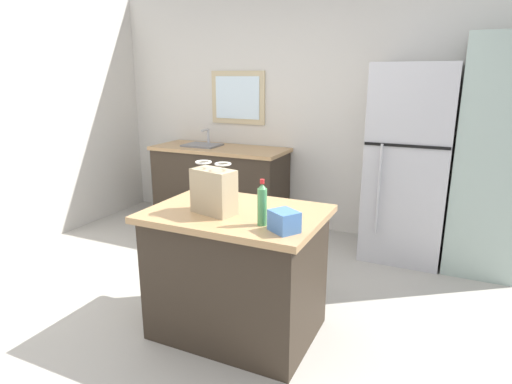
{
  "coord_description": "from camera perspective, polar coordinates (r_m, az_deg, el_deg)",
  "views": [
    {
      "loc": [
        1.29,
        -2.21,
        1.7
      ],
      "look_at": [
        0.06,
        0.4,
        0.91
      ],
      "focal_mm": 30.03,
      "sensor_mm": 36.0,
      "label": 1
    }
  ],
  "objects": [
    {
      "name": "back_wall",
      "position": [
        4.76,
        9.29,
        10.44
      ],
      "size": [
        5.22,
        0.13,
        2.62
      ],
      "color": "silver",
      "rests_on": "ground"
    },
    {
      "name": "kitchen_island",
      "position": [
        2.9,
        -2.56,
        -10.57
      ],
      "size": [
        1.11,
        0.81,
        0.86
      ],
      "color": "#33281E",
      "rests_on": "ground"
    },
    {
      "name": "small_box",
      "position": [
        2.37,
        3.77,
        -3.9
      ],
      "size": [
        0.2,
        0.19,
        0.12
      ],
      "primitive_type": "cube",
      "rotation": [
        0.0,
        0.0,
        -0.57
      ],
      "color": "#4775B7",
      "rests_on": "kitchen_island"
    },
    {
      "name": "sink_counter",
      "position": [
        5.0,
        -4.85,
        0.92
      ],
      "size": [
        1.55,
        0.63,
        1.1
      ],
      "color": "#33281E",
      "rests_on": "ground"
    },
    {
      "name": "bottle",
      "position": [
        2.44,
        0.82,
        -1.67
      ],
      "size": [
        0.06,
        0.06,
        0.27
      ],
      "color": "#4C9956",
      "rests_on": "kitchen_island"
    },
    {
      "name": "ground",
      "position": [
        3.07,
        -4.52,
        -18.41
      ],
      "size": [
        6.27,
        6.27,
        0.0
      ],
      "primitive_type": "plane",
      "color": "#ADA89E"
    },
    {
      "name": "shopping_bag",
      "position": [
        2.66,
        -5.66,
        0.13
      ],
      "size": [
        0.3,
        0.21,
        0.33
      ],
      "color": "tan",
      "rests_on": "kitchen_island"
    },
    {
      "name": "refrigerator",
      "position": [
        4.24,
        19.64,
        3.56
      ],
      "size": [
        0.71,
        0.72,
        1.81
      ],
      "color": "#B7B7BC",
      "rests_on": "ground"
    },
    {
      "name": "tall_cabinet",
      "position": [
        4.21,
        28.76,
        4.04
      ],
      "size": [
        0.57,
        0.64,
        2.03
      ],
      "color": "#9EB2A8",
      "rests_on": "ground"
    }
  ]
}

